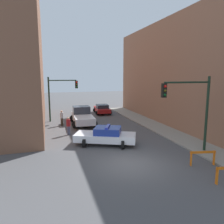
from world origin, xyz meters
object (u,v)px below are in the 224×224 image
at_px(traffic_light_near, 193,103).
at_px(police_car, 106,136).
at_px(traffic_light_far, 59,92).
at_px(white_truck, 82,116).
at_px(pedestrian_crossing, 68,126).
at_px(traffic_cone, 127,141).
at_px(pedestrian_corner, 62,118).
at_px(barrier_mid, 203,156).
at_px(parked_car_near, 102,109).

height_order(traffic_light_near, police_car, traffic_light_near).
distance_m(traffic_light_far, white_truck, 4.23).
height_order(pedestrian_crossing, traffic_cone, pedestrian_crossing).
xyz_separation_m(police_car, white_truck, (-0.58, 7.85, 0.18)).
relative_size(pedestrian_corner, barrier_mid, 1.05).
bearing_deg(barrier_mid, pedestrian_crossing, 127.19).
distance_m(parked_car_near, traffic_cone, 14.57).
distance_m(white_truck, pedestrian_crossing, 4.56).
height_order(parked_car_near, barrier_mid, parked_car_near).
bearing_deg(barrier_mid, traffic_cone, 121.04).
bearing_deg(traffic_cone, pedestrian_crossing, 133.13).
distance_m(parked_car_near, pedestrian_corner, 8.59).
distance_m(traffic_light_far, pedestrian_corner, 3.65).
relative_size(barrier_mid, traffic_cone, 2.40).
bearing_deg(pedestrian_corner, police_car, 157.11).
height_order(police_car, pedestrian_crossing, pedestrian_crossing).
bearing_deg(traffic_light_near, traffic_cone, 140.37).
height_order(pedestrian_crossing, barrier_mid, pedestrian_crossing).
xyz_separation_m(police_car, parked_car_near, (3.19, 13.85, -0.05)).
xyz_separation_m(police_car, pedestrian_corner, (-2.83, 7.73, 0.14)).
height_order(traffic_light_far, white_truck, traffic_light_far).
distance_m(police_car, pedestrian_corner, 8.23).
bearing_deg(police_car, white_truck, 28.62).
bearing_deg(parked_car_near, pedestrian_crossing, -114.87).
distance_m(traffic_light_near, white_truck, 13.03).
height_order(pedestrian_crossing, pedestrian_corner, same).
distance_m(traffic_light_near, parked_car_near, 17.76).
height_order(police_car, white_truck, white_truck).
distance_m(parked_car_near, barrier_mid, 19.45).
distance_m(traffic_light_far, parked_car_near, 7.55).
relative_size(parked_car_near, traffic_cone, 6.75).
height_order(police_car, pedestrian_corner, pedestrian_corner).
bearing_deg(pedestrian_crossing, traffic_light_far, -80.44).
relative_size(parked_car_near, barrier_mid, 2.81).
distance_m(parked_car_near, pedestrian_crossing, 11.63).
xyz_separation_m(parked_car_near, pedestrian_crossing, (-5.71, -10.13, 0.19)).
distance_m(traffic_light_far, barrier_mid, 17.78).
bearing_deg(parked_car_near, traffic_light_near, -79.16).
height_order(parked_car_near, traffic_cone, parked_car_near).
relative_size(white_truck, barrier_mid, 3.46).
distance_m(white_truck, parked_car_near, 7.09).
height_order(white_truck, traffic_cone, white_truck).
relative_size(traffic_light_near, parked_car_near, 1.17).
relative_size(police_car, pedestrian_corner, 3.04).
xyz_separation_m(police_car, traffic_cone, (1.55, -0.62, -0.41)).
bearing_deg(white_truck, barrier_mid, -67.21).
relative_size(police_car, pedestrian_crossing, 3.04).
bearing_deg(traffic_light_near, pedestrian_crossing, 136.30).
height_order(traffic_light_far, police_car, traffic_light_far).
xyz_separation_m(traffic_light_near, traffic_cone, (-3.56, 2.95, -3.21)).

